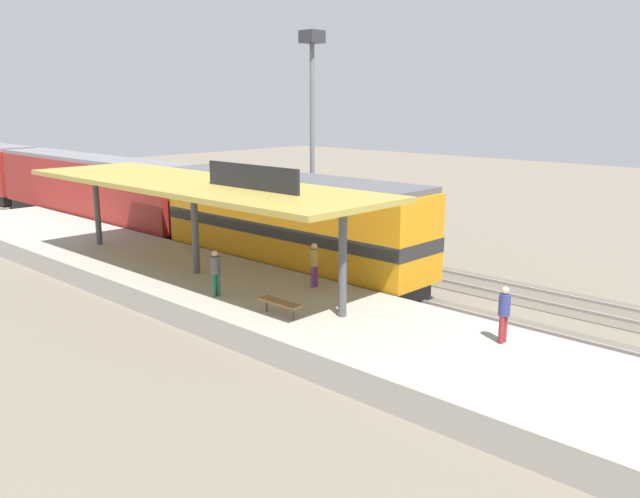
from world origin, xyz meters
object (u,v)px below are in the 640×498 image
object	(u,v)px
platform_bench	(280,303)
freight_car	(275,207)
person_walking	(504,312)
person_boarding	(314,263)
locomotive	(289,224)
person_waiting	(215,271)
light_mast	(312,90)
passenger_carriage_front	(92,189)

from	to	relation	value
platform_bench	freight_car	distance (m)	15.80
person_walking	person_boarding	world-z (taller)	same
person_walking	person_boarding	bearing A→B (deg)	87.05
platform_bench	locomotive	bearing A→B (deg)	43.71
person_waiting	person_boarding	xyz separation A→B (m)	(3.31, -1.77, 0.00)
locomotive	person_walking	size ratio (longest dim) A/B	8.44
light_mast	platform_bench	bearing A→B (deg)	-139.40
locomotive	person_boarding	bearing A→B (deg)	-123.24
platform_bench	freight_car	bearing A→B (deg)	47.82
freight_car	passenger_carriage_front	bearing A→B (deg)	110.91
locomotive	passenger_carriage_front	xyz separation A→B (m)	(0.00, 18.00, -0.10)
passenger_carriage_front	person_walking	size ratio (longest dim) A/B	11.70
locomotive	person_waiting	world-z (taller)	locomotive
light_mast	person_walking	distance (m)	22.37
person_walking	freight_car	bearing A→B (deg)	66.92
platform_bench	freight_car	xyz separation A→B (m)	(10.60, 11.70, 0.63)
platform_bench	person_waiting	xyz separation A→B (m)	(-0.07, 3.30, 0.51)
person_walking	person_boarding	distance (m)	8.08
freight_car	person_boarding	world-z (taller)	freight_car
platform_bench	locomotive	distance (m)	8.37
person_walking	platform_bench	bearing A→B (deg)	113.42
person_walking	person_boarding	size ratio (longest dim) A/B	1.00
platform_bench	person_boarding	world-z (taller)	person_boarding
freight_car	person_walking	bearing A→B (deg)	-113.08
passenger_carriage_front	person_walking	xyz separation A→B (m)	(-3.17, -30.27, -0.46)
platform_bench	passenger_carriage_front	size ratio (longest dim) A/B	0.08
passenger_carriage_front	light_mast	xyz separation A→B (m)	(7.80, -11.91, 6.08)
platform_bench	passenger_carriage_front	distance (m)	24.50
freight_car	person_walking	size ratio (longest dim) A/B	7.02
person_waiting	person_boarding	bearing A→B (deg)	-28.08
freight_car	light_mast	xyz separation A→B (m)	(3.20, 0.13, 6.43)
person_walking	person_waiting	bearing A→B (deg)	106.40
platform_bench	person_boarding	size ratio (longest dim) A/B	0.99
locomotive	person_walking	bearing A→B (deg)	-104.48
light_mast	person_walking	xyz separation A→B (m)	(-10.97, -18.36, -6.54)
locomotive	person_boarding	xyz separation A→B (m)	(-2.75, -4.20, -0.56)
platform_bench	locomotive	size ratio (longest dim) A/B	0.12
person_waiting	person_boarding	distance (m)	3.75
locomotive	passenger_carriage_front	size ratio (longest dim) A/B	0.72
platform_bench	freight_car	world-z (taller)	freight_car
locomotive	person_waiting	distance (m)	6.56
person_walking	person_boarding	xyz separation A→B (m)	(0.42, 8.07, 0.00)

